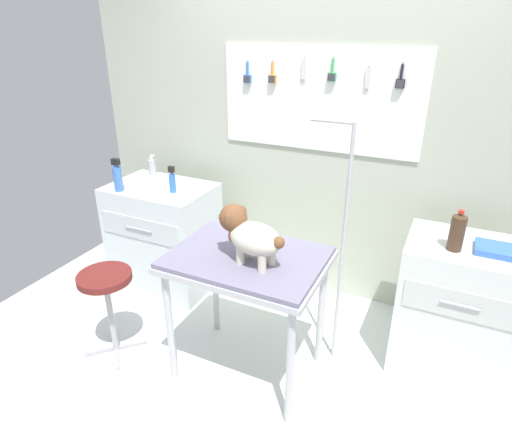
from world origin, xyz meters
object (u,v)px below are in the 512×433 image
grooming_table (247,269)px  dog (249,234)px  grooming_arm (340,261)px  soda_bottle (457,232)px  counter_left (164,236)px  cabinet_right (456,308)px  shampoo_bottle (172,181)px  stool (106,289)px

grooming_table → dog: size_ratio=2.07×
grooming_arm → soda_bottle: 0.67m
dog → counter_left: (-1.12, 0.68, -0.57)m
grooming_arm → cabinet_right: size_ratio=1.81×
cabinet_right → grooming_arm: bearing=-159.0°
grooming_table → soda_bottle: 1.20m
soda_bottle → counter_left: bearing=177.1°
grooming_table → shampoo_bottle: size_ratio=4.37×
grooming_table → soda_bottle: size_ratio=3.66×
soda_bottle → grooming_table: bearing=-154.0°
dog → counter_left: size_ratio=0.49×
soda_bottle → dog: bearing=-150.6°
stool → soda_bottle: (1.94, 0.75, 0.49)m
grooming_arm → counter_left: size_ratio=1.80×
grooming_arm → stool: size_ratio=2.61×
soda_bottle → shampoo_bottle: bearing=178.5°
counter_left → stool: (0.18, -0.85, 0.05)m
grooming_arm → shampoo_bottle: bearing=170.8°
grooming_arm → shampoo_bottle: 1.39m
cabinet_right → soda_bottle: (-0.09, -0.09, 0.55)m
counter_left → cabinet_right: size_ratio=1.01×
stool → soda_bottle: 2.14m
shampoo_bottle → soda_bottle: soda_bottle is taller
cabinet_right → shampoo_bottle: bearing=-178.8°
grooming_arm → stool: 1.48m
grooming_table → counter_left: (-1.07, 0.62, -0.31)m
counter_left → cabinet_right: bearing=-0.3°
grooming_arm → counter_left: 1.58m
counter_left → cabinet_right: 2.21m
grooming_arm → cabinet_right: 0.79m
counter_left → shampoo_bottle: bearing=-18.3°
grooming_arm → shampoo_bottle: (-1.36, 0.22, 0.23)m
dog → counter_left: dog is taller
cabinet_right → shampoo_bottle: (-2.04, -0.04, 0.53)m
dog → soda_bottle: size_ratio=1.77×
grooming_table → stool: 0.95m
dog → soda_bottle: (1.01, 0.57, -0.02)m
dog → soda_bottle: bearing=29.4°
grooming_arm → stool: (-1.34, -0.58, -0.24)m
grooming_table → grooming_arm: grooming_arm is taller
cabinet_right → dog: bearing=-148.8°
stool → soda_bottle: bearing=21.0°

